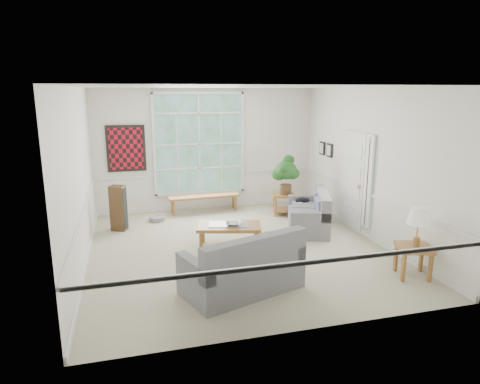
% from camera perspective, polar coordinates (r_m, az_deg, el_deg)
% --- Properties ---
extents(floor, '(5.50, 6.00, 0.01)m').
position_cam_1_polar(floor, '(8.25, -0.31, -7.50)').
color(floor, '#A9A289').
rests_on(floor, ground).
extents(ceiling, '(5.50, 6.00, 0.02)m').
position_cam_1_polar(ceiling, '(7.70, -0.34, 13.86)').
color(ceiling, white).
rests_on(ceiling, ground).
extents(wall_back, '(5.50, 0.02, 3.00)m').
position_cam_1_polar(wall_back, '(10.73, -4.42, 5.67)').
color(wall_back, white).
rests_on(wall_back, ground).
extents(wall_front, '(5.50, 0.02, 3.00)m').
position_cam_1_polar(wall_front, '(5.07, 8.32, -3.23)').
color(wall_front, white).
rests_on(wall_front, ground).
extents(wall_left, '(0.02, 6.00, 3.00)m').
position_cam_1_polar(wall_left, '(7.63, -20.74, 1.66)').
color(wall_left, white).
rests_on(wall_left, ground).
extents(wall_right, '(0.02, 6.00, 3.00)m').
position_cam_1_polar(wall_right, '(8.93, 17.04, 3.55)').
color(wall_right, white).
rests_on(wall_right, ground).
extents(window_back, '(2.30, 0.08, 2.40)m').
position_cam_1_polar(window_back, '(10.64, -5.46, 6.39)').
color(window_back, white).
rests_on(window_back, wall_back).
extents(entry_door, '(0.08, 0.90, 2.10)m').
position_cam_1_polar(entry_door, '(9.49, 14.75, 1.49)').
color(entry_door, white).
rests_on(entry_door, floor).
extents(door_sidelight, '(0.08, 0.26, 1.90)m').
position_cam_1_polar(door_sidelight, '(8.95, 16.77, 1.30)').
color(door_sidelight, white).
rests_on(door_sidelight, wall_right).
extents(wall_art, '(0.90, 0.06, 1.10)m').
position_cam_1_polar(wall_art, '(10.49, -14.95, 5.63)').
color(wall_art, maroon).
rests_on(wall_art, wall_back).
extents(wall_frame_near, '(0.04, 0.26, 0.32)m').
position_cam_1_polar(wall_frame_near, '(10.41, 11.80, 5.46)').
color(wall_frame_near, black).
rests_on(wall_frame_near, wall_right).
extents(wall_frame_far, '(0.04, 0.26, 0.32)m').
position_cam_1_polar(wall_frame_far, '(10.76, 10.85, 5.76)').
color(wall_frame_far, black).
rests_on(wall_frame_far, wall_right).
extents(loveseat_right, '(1.28, 1.73, 0.84)m').
position_cam_1_polar(loveseat_right, '(9.31, 9.06, -2.47)').
color(loveseat_right, slate).
rests_on(loveseat_right, floor).
extents(loveseat_front, '(1.93, 1.41, 0.94)m').
position_cam_1_polar(loveseat_front, '(6.43, 0.26, -9.16)').
color(loveseat_front, slate).
rests_on(loveseat_front, floor).
extents(coffee_table, '(1.33, 0.94, 0.45)m').
position_cam_1_polar(coffee_table, '(8.23, -1.45, -5.87)').
color(coffee_table, '#94612F').
rests_on(coffee_table, floor).
extents(pewter_bowl, '(0.45, 0.45, 0.08)m').
position_cam_1_polar(pewter_bowl, '(8.09, -0.94, -4.24)').
color(pewter_bowl, '#98989D').
rests_on(pewter_bowl, coffee_table).
extents(window_bench, '(1.77, 0.43, 0.41)m').
position_cam_1_polar(window_bench, '(10.62, -4.77, -1.56)').
color(window_bench, '#94612F').
rests_on(window_bench, floor).
extents(end_table, '(0.63, 0.63, 0.52)m').
position_cam_1_polar(end_table, '(10.40, 5.78, -1.60)').
color(end_table, '#94612F').
rests_on(end_table, floor).
extents(houseplant, '(0.66, 0.66, 0.95)m').
position_cam_1_polar(houseplant, '(10.19, 6.15, 2.30)').
color(houseplant, '#1F4F1C').
rests_on(houseplant, end_table).
extents(side_table, '(0.65, 0.65, 0.52)m').
position_cam_1_polar(side_table, '(7.50, 22.04, -8.54)').
color(side_table, '#94612F').
rests_on(side_table, floor).
extents(table_lamp, '(0.41, 0.41, 0.64)m').
position_cam_1_polar(table_lamp, '(7.32, 22.64, -4.32)').
color(table_lamp, white).
rests_on(table_lamp, side_table).
extents(pet_bed, '(0.46, 0.46, 0.11)m').
position_cam_1_polar(pet_bed, '(10.07, -11.03, -3.48)').
color(pet_bed, gray).
rests_on(pet_bed, floor).
extents(floor_speaker, '(0.38, 0.34, 0.98)m').
position_cam_1_polar(floor_speaker, '(9.49, -15.91, -2.09)').
color(floor_speaker, '#442E19').
rests_on(floor_speaker, floor).
extents(cat, '(0.37, 0.29, 0.16)m').
position_cam_1_polar(cat, '(9.81, 8.32, -1.10)').
color(cat, black).
rests_on(cat, loveseat_right).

